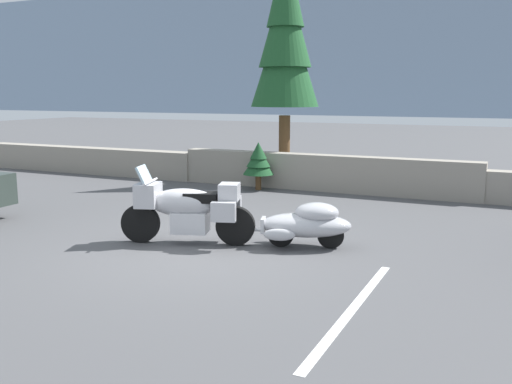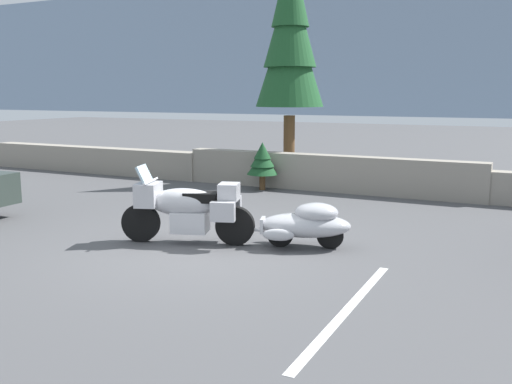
{
  "view_description": "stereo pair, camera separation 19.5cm",
  "coord_description": "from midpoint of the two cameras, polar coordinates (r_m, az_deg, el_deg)",
  "views": [
    {
      "loc": [
        4.67,
        -7.78,
        2.52
      ],
      "look_at": [
        0.59,
        0.94,
        0.85
      ],
      "focal_mm": 39.77,
      "sensor_mm": 36.0,
      "label": 1
    },
    {
      "loc": [
        4.85,
        -7.69,
        2.52
      ],
      "look_at": [
        0.59,
        0.94,
        0.85
      ],
      "focal_mm": 39.77,
      "sensor_mm": 36.0,
      "label": 2
    }
  ],
  "objects": [
    {
      "name": "pine_sapling_near",
      "position": [
        14.98,
        1.02,
        3.22
      ],
      "size": [
        0.82,
        0.82,
        1.27
      ],
      "color": "brown",
      "rests_on": "ground"
    },
    {
      "name": "touring_motorcycle",
      "position": [
        9.66,
        -6.41,
        -1.56
      ],
      "size": [
        2.24,
        1.17,
        1.33
      ],
      "color": "black",
      "rests_on": "ground"
    },
    {
      "name": "pine_tree_tall",
      "position": [
        16.43,
        3.81,
        15.5
      ],
      "size": [
        1.92,
        1.92,
        6.62
      ],
      "color": "brown",
      "rests_on": "ground"
    },
    {
      "name": "stone_guard_wall",
      "position": [
        15.23,
        5.07,
        1.9
      ],
      "size": [
        24.0,
        0.55,
        0.95
      ],
      "color": "gray",
      "rests_on": "ground"
    },
    {
      "name": "distant_ridgeline",
      "position": [
        104.33,
        24.18,
        12.02
      ],
      "size": [
        240.0,
        80.0,
        16.0
      ],
      "primitive_type": "cube",
      "color": "#7F93AD",
      "rests_on": "ground"
    },
    {
      "name": "car_shaped_trailer",
      "position": [
        9.41,
        5.63,
        -3.16
      ],
      "size": [
        2.2,
        1.14,
        0.76
      ],
      "color": "black",
      "rests_on": "ground"
    },
    {
      "name": "parking_stripe_marker",
      "position": [
        6.95,
        9.99,
        -11.55
      ],
      "size": [
        0.12,
        3.6,
        0.01
      ],
      "primitive_type": "cube",
      "color": "silver",
      "rests_on": "ground"
    },
    {
      "name": "ground_plane",
      "position": [
        9.43,
        -5.18,
        -5.71
      ],
      "size": [
        80.0,
        80.0,
        0.0
      ],
      "primitive_type": "plane",
      "color": "#4C4C4F"
    }
  ]
}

